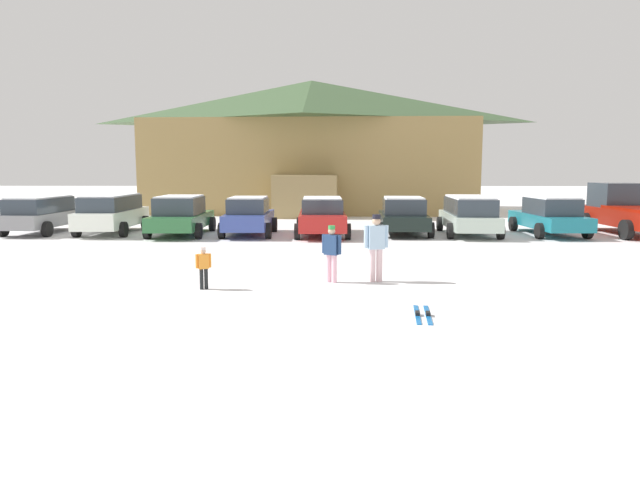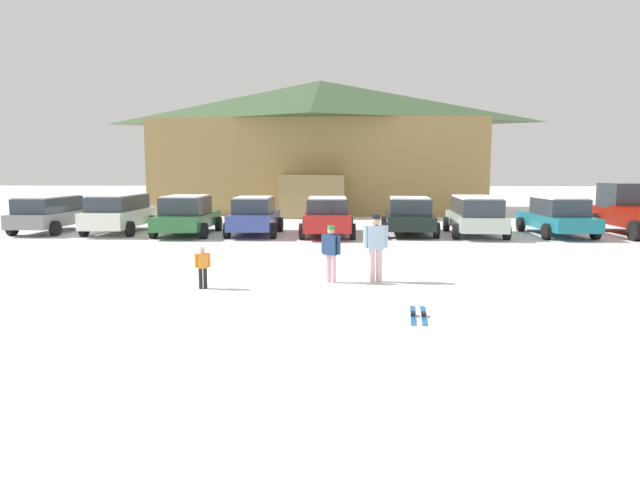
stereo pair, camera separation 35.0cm
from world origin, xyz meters
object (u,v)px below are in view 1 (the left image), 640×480
Objects in this scene: parked_grey_wagon at (41,213)px; parked_blue_hatchback at (249,216)px; ski_lodge at (312,145)px; parked_white_suv at (112,212)px; parked_red_sedan at (322,216)px; skier_adult_in_blue_parka at (376,244)px; parked_black_sedan at (403,215)px; skier_child_in_orange_jacket at (204,265)px; parked_silver_wagon at (469,214)px; pair_of_skis at (423,314)px; parked_green_coupe at (181,215)px; skier_teen_in_navy_coat at (332,250)px; parked_teal_hatchback at (550,216)px; pickup_truck at (627,211)px.

parked_grey_wagon is 9.08m from parked_blue_hatchback.
parked_white_suv is at bearing -120.95° from ski_lodge.
ski_lodge is 14.74m from parked_red_sedan.
parked_white_suv reaches higher than skier_adult_in_blue_parka.
parked_white_suv reaches higher than parked_red_sedan.
skier_adult_in_blue_parka reaches higher than parked_black_sedan.
parked_blue_hatchback reaches higher than skier_child_in_orange_jacket.
parked_silver_wagon reaches higher than parked_black_sedan.
skier_adult_in_blue_parka is 3.46m from pair_of_skis.
parked_white_suv is 0.97× the size of parked_silver_wagon.
parked_green_coupe is 11.20m from skier_child_in_orange_jacket.
parked_white_suv is 17.57m from pair_of_skis.
parked_green_coupe is 4.64× the size of skier_child_in_orange_jacket.
skier_adult_in_blue_parka reaches higher than skier_teen_in_navy_coat.
parked_green_coupe is at bearing -178.80° from parked_teal_hatchback.
parked_silver_wagon is at bearing -178.52° from parked_teal_hatchback.
pair_of_skis is at bearing -26.03° from skier_child_in_orange_jacket.
parked_teal_hatchback is at bearing 47.88° from skier_teen_in_navy_coat.
ski_lodge is 14.40× the size of pair_of_skis.
parked_silver_wagon is at bearing -1.07° from parked_grey_wagon.
parked_grey_wagon is at bearing 179.54° from parked_black_sedan.
parked_green_coupe is 1.14× the size of parked_blue_hatchback.
ski_lodge is at bearing 70.42° from parked_green_coupe.
ski_lodge is 14.81m from parked_black_sedan.
parked_grey_wagon is 6.23m from parked_green_coupe.
parked_red_sedan is (3.06, -0.09, 0.00)m from parked_blue_hatchback.
parked_white_suv is at bearing 135.52° from skier_adult_in_blue_parka.
parked_white_suv is 1.04× the size of parked_red_sedan.
skier_teen_in_navy_coat is 1.11m from skier_adult_in_blue_parka.
parked_grey_wagon is 2.95× the size of pair_of_skis.
parked_black_sedan is at bearing 4.13° from parked_blue_hatchback.
ski_lodge reaches higher than parked_blue_hatchback.
skier_teen_in_navy_coat is (-9.20, -10.17, -0.02)m from parked_teal_hatchback.
parked_red_sedan is at bearing -86.51° from ski_lodge.
pickup_truck reaches higher than parked_grey_wagon.
parked_green_coupe is 2.75× the size of skier_adult_in_blue_parka.
parked_teal_hatchback is 4.80× the size of skier_child_in_orange_jacket.
parked_teal_hatchback is (10.42, -13.87, -3.45)m from ski_lodge.
ski_lodge is 19.60m from pickup_truck.
parked_red_sedan is at bearing -3.24° from parked_grey_wagon.
pair_of_skis is (4.70, -2.30, -0.54)m from skier_child_in_orange_jacket.
pair_of_skis is (14.21, -13.57, -0.84)m from parked_grey_wagon.
parked_red_sedan is at bearing 92.06° from skier_teen_in_navy_coat.
parked_green_coupe is 15.47m from parked_teal_hatchback.
skier_child_in_orange_jacket is at bearing -137.84° from parked_teal_hatchback.
parked_red_sedan is at bearing -170.71° from parked_black_sedan.
parked_grey_wagon is at bearing 178.93° from parked_silver_wagon.
parked_grey_wagon reaches higher than parked_black_sedan.
parked_green_coupe is 1.05× the size of parked_black_sedan.
pickup_truck reaches higher than parked_red_sedan.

